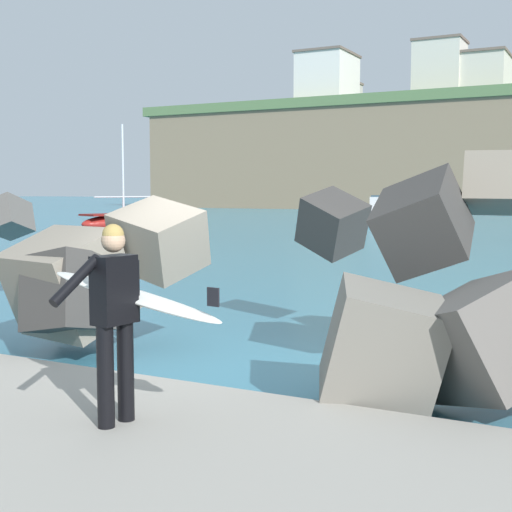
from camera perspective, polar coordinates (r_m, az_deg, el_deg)
The scene contains 10 objects.
ground_plane at distance 9.81m, azimuth -4.23°, elevation -8.27°, with size 400.00×400.00×0.00m, color teal.
breakwater_jetty at distance 9.20m, azimuth 10.90°, elevation -2.20°, with size 30.33×6.03×2.80m.
surfer_with_board at distance 6.41m, azimuth -10.86°, elevation -3.99°, with size 2.12×1.29×1.78m.
boat_near_left at distance 51.40m, azimuth 9.98°, elevation 3.37°, with size 2.26×5.91×1.96m.
boat_near_centre at distance 39.59m, azimuth -10.07°, elevation 2.74°, with size 3.54×6.26×5.87m.
headland_bluff at distance 96.88m, azimuth 19.72°, elevation 7.66°, with size 90.83×32.65×13.53m.
station_building_west at distance 90.89m, azimuth 17.92°, elevation 13.71°, with size 5.84×8.36×4.85m.
station_building_central at distance 104.96m, azimuth 6.56°, elevation 12.60°, with size 6.21×5.49×4.24m.
station_building_east at distance 90.21m, azimuth 14.59°, elevation 14.44°, with size 5.88×5.28×6.64m.
station_building_annex at distance 93.69m, azimuth 5.79°, elevation 14.11°, with size 6.40×7.99×6.23m.
Camera 1 is at (5.00, -8.13, 2.30)m, focal length 49.59 mm.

